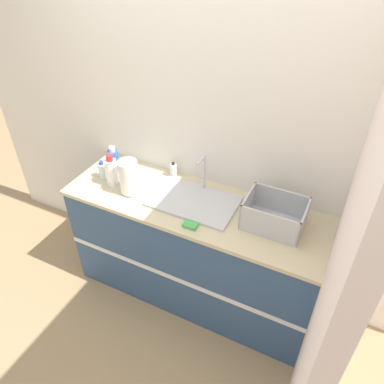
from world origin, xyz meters
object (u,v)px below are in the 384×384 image
object	(u,v)px
sink	(194,200)
paper_towel_roll	(129,177)
dish_rack	(274,216)
bottle_blue	(114,160)
bottle_clear	(102,170)
soap_dispenser	(173,170)
bottle_white_spray	(112,172)

from	to	relation	value
sink	paper_towel_roll	world-z (taller)	sink
dish_rack	bottle_blue	size ratio (longest dim) A/B	1.81
dish_rack	bottle_clear	distance (m)	1.29
dish_rack	soap_dispenser	world-z (taller)	dish_rack
sink	bottle_white_spray	xyz separation A→B (m)	(-0.62, -0.08, 0.09)
dish_rack	bottle_clear	bearing A→B (deg)	-177.61
sink	bottle_blue	bearing A→B (deg)	173.43
paper_towel_roll	bottle_blue	distance (m)	0.32
paper_towel_roll	dish_rack	bearing A→B (deg)	6.46
dish_rack	bottle_white_spray	world-z (taller)	bottle_white_spray
dish_rack	bottle_blue	distance (m)	1.28
paper_towel_roll	bottle_blue	xyz separation A→B (m)	(-0.27, 0.18, -0.04)
sink	bottle_white_spray	size ratio (longest dim) A/B	2.34
sink	bottle_clear	size ratio (longest dim) A/B	4.08
dish_rack	soap_dispenser	size ratio (longest dim) A/B	3.09
sink	paper_towel_roll	distance (m)	0.48
dish_rack	sink	bearing A→B (deg)	-178.42
bottle_blue	bottle_white_spray	distance (m)	0.19
bottle_clear	bottle_white_spray	world-z (taller)	bottle_white_spray
bottle_blue	bottle_clear	bearing A→B (deg)	-97.96
bottle_blue	bottle_white_spray	world-z (taller)	bottle_white_spray
paper_towel_roll	bottle_clear	world-z (taller)	paper_towel_roll
sink	paper_towel_roll	size ratio (longest dim) A/B	2.30
dish_rack	bottle_clear	world-z (taller)	dish_rack
paper_towel_roll	soap_dispenser	distance (m)	0.37
bottle_white_spray	bottle_clear	bearing A→B (deg)	161.84
dish_rack	soap_dispenser	distance (m)	0.85
sink	soap_dispenser	size ratio (longest dim) A/B	4.92
bottle_clear	soap_dispenser	world-z (taller)	bottle_clear
soap_dispenser	sink	bearing A→B (deg)	-37.81
bottle_clear	paper_towel_roll	bearing A→B (deg)	-11.94
sink	bottle_blue	xyz separation A→B (m)	(-0.72, 0.08, 0.07)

